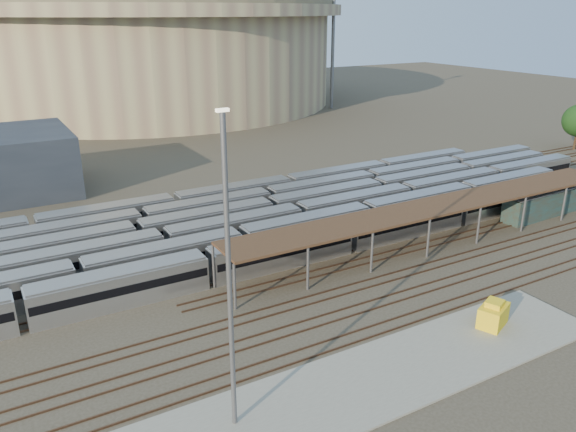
# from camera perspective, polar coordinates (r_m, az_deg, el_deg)

# --- Properties ---
(ground) EXTENTS (420.00, 420.00, 0.00)m
(ground) POSITION_cam_1_polar(r_m,az_deg,el_deg) (60.02, 2.19, -8.07)
(ground) COLOR #383026
(ground) RESTS_ON ground
(apron) EXTENTS (50.00, 9.00, 0.20)m
(apron) POSITION_cam_1_polar(r_m,az_deg,el_deg) (47.14, 6.84, -16.87)
(apron) COLOR gray
(apron) RESTS_ON ground
(subway_trains) EXTENTS (128.70, 23.90, 3.60)m
(subway_trains) POSITION_cam_1_polar(r_m,az_deg,el_deg) (74.69, -4.41, -0.75)
(subway_trains) COLOR silver
(subway_trains) RESTS_ON ground
(inspection_shed) EXTENTS (60.30, 6.00, 5.30)m
(inspection_shed) POSITION_cam_1_polar(r_m,az_deg,el_deg) (73.77, 15.23, 0.94)
(inspection_shed) COLOR slate
(inspection_shed) RESTS_ON ground
(empty_tracks) EXTENTS (170.00, 9.62, 0.18)m
(empty_tracks) POSITION_cam_1_polar(r_m,az_deg,el_deg) (56.34, 4.91, -10.06)
(empty_tracks) COLOR #4C3323
(empty_tracks) RESTS_ON ground
(stadium) EXTENTS (124.00, 124.00, 32.50)m
(stadium) POSITION_cam_1_polar(r_m,az_deg,el_deg) (192.61, -14.25, 16.03)
(stadium) COLOR #9B9069
(stadium) RESTS_ON ground
(floodlight_2) EXTENTS (4.00, 1.00, 38.40)m
(floodlight_2) POSITION_cam_1_polar(r_m,az_deg,el_deg) (175.08, 4.59, 17.57)
(floodlight_2) COLOR slate
(floodlight_2) RESTS_ON ground
(floodlight_3) EXTENTS (4.00, 1.00, 38.40)m
(floodlight_3) POSITION_cam_1_polar(r_m,az_deg,el_deg) (205.69, -25.76, 16.12)
(floodlight_3) COLOR slate
(floodlight_3) RESTS_ON ground
(teal_boxcar) EXTENTS (15.58, 3.51, 3.61)m
(teal_boxcar) POSITION_cam_1_polar(r_m,az_deg,el_deg) (90.28, 24.62, 1.16)
(teal_boxcar) COLOR #1B4245
(teal_boxcar) RESTS_ON ground
(yard_light_pole) EXTENTS (0.81, 0.36, 22.76)m
(yard_light_pole) POSITION_cam_1_polar(r_m,az_deg,el_deg) (37.31, -6.00, -6.57)
(yard_light_pole) COLOR slate
(yard_light_pole) RESTS_ON apron
(yellow_equipment) EXTENTS (3.82, 3.16, 2.05)m
(yellow_equipment) POSITION_cam_1_polar(r_m,az_deg,el_deg) (57.35, 20.11, -9.45)
(yellow_equipment) COLOR yellow
(yellow_equipment) RESTS_ON apron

